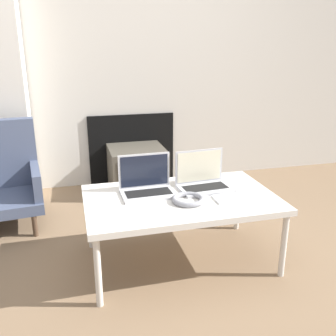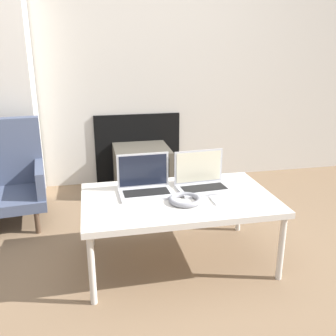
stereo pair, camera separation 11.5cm
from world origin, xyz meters
TOP-DOWN VIEW (x-y plane):
  - ground_plane at (0.00, 0.00)m, footprint 14.00×14.00m
  - wall_back at (-0.00, 1.94)m, footprint 7.00×0.08m
  - table at (0.00, 0.36)m, footprint 1.14×0.71m
  - laptop_left at (-0.18, 0.48)m, footprint 0.33×0.23m
  - laptop_right at (0.18, 0.48)m, footprint 0.34×0.24m
  - headphones at (0.02, 0.28)m, footprint 0.20×0.20m
  - phone at (0.21, 0.25)m, footprint 0.06×0.13m
  - tv at (-0.04, 1.64)m, footprint 0.50×0.51m

SIDE VIEW (x-z plane):
  - ground_plane at x=0.00m, z-range 0.00..0.00m
  - tv at x=-0.04m, z-range 0.00..0.41m
  - table at x=0.00m, z-range 0.19..0.62m
  - phone at x=0.21m, z-range 0.44..0.45m
  - headphones at x=0.02m, z-range 0.44..0.47m
  - laptop_left at x=-0.18m, z-range 0.37..0.61m
  - laptop_right at x=0.18m, z-range 0.37..0.61m
  - wall_back at x=0.00m, z-range -0.01..2.59m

